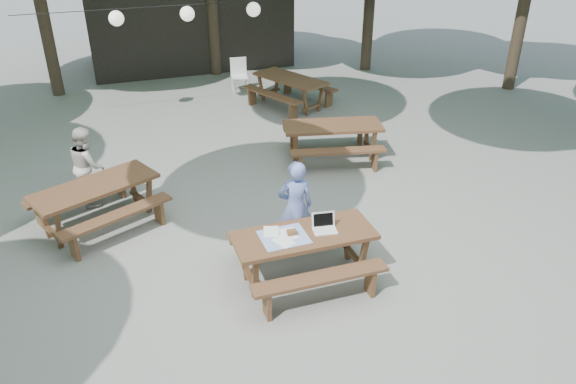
{
  "coord_description": "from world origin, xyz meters",
  "views": [
    {
      "loc": [
        -2.3,
        -7.49,
        5.03
      ],
      "look_at": [
        0.04,
        -0.61,
        1.05
      ],
      "focal_mm": 35.0,
      "sensor_mm": 36.0,
      "label": 1
    }
  ],
  "objects_px": {
    "second_person": "(88,165)",
    "plastic_chair": "(240,82)",
    "woman": "(295,207)",
    "main_picnic_table": "(304,255)",
    "picnic_table_nw": "(98,204)"
  },
  "relations": [
    {
      "from": "main_picnic_table",
      "to": "second_person",
      "type": "bearing_deg",
      "value": 130.08
    },
    {
      "from": "main_picnic_table",
      "to": "woman",
      "type": "bearing_deg",
      "value": 80.23
    },
    {
      "from": "main_picnic_table",
      "to": "woman",
      "type": "relative_size",
      "value": 1.32
    },
    {
      "from": "plastic_chair",
      "to": "main_picnic_table",
      "type": "bearing_deg",
      "value": -91.88
    },
    {
      "from": "picnic_table_nw",
      "to": "woman",
      "type": "relative_size",
      "value": 1.57
    },
    {
      "from": "picnic_table_nw",
      "to": "woman",
      "type": "distance_m",
      "value": 3.37
    },
    {
      "from": "woman",
      "to": "second_person",
      "type": "height_order",
      "value": "woman"
    },
    {
      "from": "picnic_table_nw",
      "to": "plastic_chair",
      "type": "distance_m",
      "value": 7.2
    },
    {
      "from": "picnic_table_nw",
      "to": "woman",
      "type": "height_order",
      "value": "woman"
    },
    {
      "from": "second_person",
      "to": "plastic_chair",
      "type": "height_order",
      "value": "second_person"
    },
    {
      "from": "second_person",
      "to": "main_picnic_table",
      "type": "bearing_deg",
      "value": -147.39
    },
    {
      "from": "picnic_table_nw",
      "to": "second_person",
      "type": "xyz_separation_m",
      "value": [
        -0.09,
        0.9,
        0.32
      ]
    },
    {
      "from": "second_person",
      "to": "plastic_chair",
      "type": "xyz_separation_m",
      "value": [
        4.06,
        5.11,
        -0.45
      ]
    },
    {
      "from": "main_picnic_table",
      "to": "plastic_chair",
      "type": "distance_m",
      "value": 8.56
    },
    {
      "from": "woman",
      "to": "plastic_chair",
      "type": "distance_m",
      "value": 7.84
    }
  ]
}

